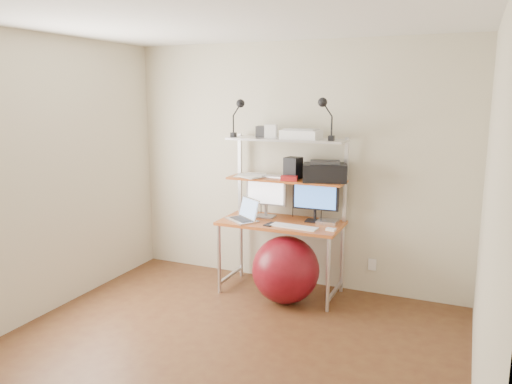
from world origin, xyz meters
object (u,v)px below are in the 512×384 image
Objects in this scene: monitor_black at (315,198)px; printer at (325,172)px; exercise_ball at (286,270)px; laptop at (245,216)px; monitor_silver at (266,193)px.

printer is at bearing -8.94° from monitor_black.
monitor_black is 0.29m from printer.
monitor_black is 0.75m from exercise_ball.
printer is (0.74, 0.23, 0.46)m from laptop.
exercise_ball is (-0.18, -0.34, -0.65)m from monitor_black.
monitor_silver is 0.52m from monitor_black.
laptop is at bearing -161.67° from monitor_black.
monitor_silver is at bearing -179.95° from monitor_black.
monitor_black is (0.52, 0.02, -0.02)m from monitor_silver.
monitor_silver reaches higher than monitor_black.
monitor_silver is 0.66m from printer.
monitor_silver is 0.99× the size of printer.
monitor_black is at bearing 156.47° from printer.
printer is at bearing 50.69° from exercise_ball.
monitor_silver reaches higher than exercise_ball.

